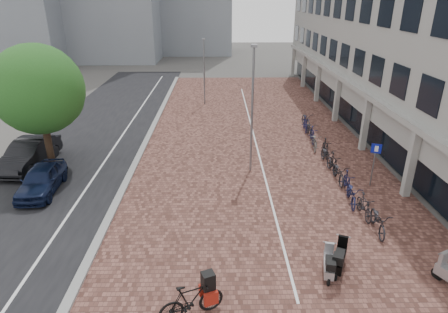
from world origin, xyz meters
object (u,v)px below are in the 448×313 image
at_px(car_dark, 29,154).
at_px(hero_bike, 191,300).
at_px(scooter_back, 329,263).
at_px(car_navy, 42,179).
at_px(scooter_mid, 340,257).
at_px(parking_sign, 375,158).

distance_m(car_dark, hero_bike, 14.91).
height_order(hero_bike, scooter_back, hero_bike).
relative_size(car_navy, scooter_mid, 2.46).
xyz_separation_m(hero_bike, parking_sign, (8.64, 8.47, 0.90)).
distance_m(scooter_mid, parking_sign, 7.42).
distance_m(hero_bike, parking_sign, 12.13).
height_order(car_dark, hero_bike, car_dark).
distance_m(car_navy, parking_sign, 16.56).
xyz_separation_m(hero_bike, scooter_back, (4.64, 1.79, -0.14)).
relative_size(scooter_mid, parking_sign, 0.70).
height_order(scooter_mid, scooter_back, scooter_mid).
height_order(scooter_mid, parking_sign, parking_sign).
relative_size(hero_bike, scooter_mid, 1.32).
height_order(car_navy, car_dark, car_dark).
bearing_deg(scooter_back, car_navy, 166.20).
bearing_deg(scooter_back, hero_bike, -145.78).
bearing_deg(hero_bike, scooter_back, -91.41).
xyz_separation_m(car_dark, scooter_back, (14.49, -9.40, -0.28)).
bearing_deg(hero_bike, scooter_mid, -90.65).
distance_m(hero_bike, scooter_mid, 5.47).
distance_m(scooter_back, parking_sign, 7.85).
height_order(car_navy, parking_sign, parking_sign).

